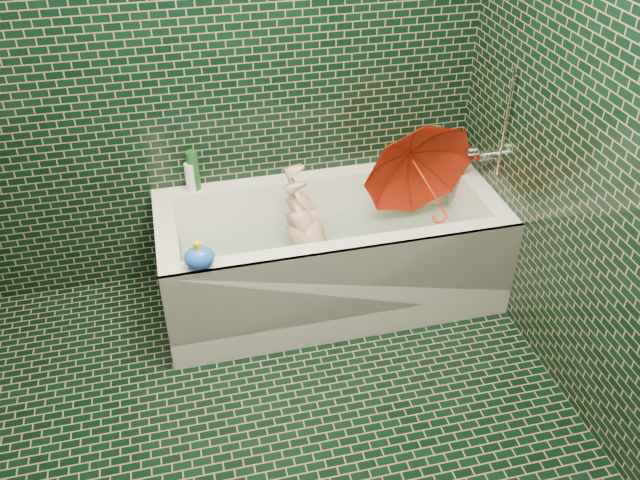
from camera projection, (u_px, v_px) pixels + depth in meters
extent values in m
plane|color=black|center=(285.00, 468.00, 2.74)|extent=(2.80, 2.80, 0.00)
plane|color=black|center=(217.00, 49.00, 3.12)|extent=(2.80, 0.00, 2.80)
cube|color=white|center=(330.00, 282.00, 3.60)|extent=(1.70, 0.75, 0.15)
cube|color=white|center=(315.00, 206.00, 3.69)|extent=(1.70, 0.10, 0.40)
cube|color=white|center=(347.00, 279.00, 3.18)|extent=(1.70, 0.10, 0.40)
cube|color=white|center=(476.00, 219.00, 3.59)|extent=(0.10, 0.55, 0.40)
cube|color=white|center=(171.00, 263.00, 3.28)|extent=(0.10, 0.55, 0.40)
cube|color=white|center=(349.00, 296.00, 3.19)|extent=(1.70, 0.02, 0.55)
cube|color=green|center=(330.00, 270.00, 3.55)|extent=(1.35, 0.47, 0.01)
cube|color=silver|center=(330.00, 248.00, 3.47)|extent=(1.48, 0.53, 0.00)
cylinder|color=silver|center=(491.00, 155.00, 3.38)|extent=(0.14, 0.05, 0.05)
cylinder|color=silver|center=(472.00, 151.00, 3.41)|extent=(0.05, 0.04, 0.04)
cylinder|color=silver|center=(506.00, 123.00, 3.17)|extent=(0.01, 0.01, 0.55)
imported|color=tan|center=(316.00, 251.00, 3.43)|extent=(0.97, 0.54, 0.42)
imported|color=red|center=(427.00, 183.00, 3.37)|extent=(0.78, 0.70, 0.82)
imported|color=white|center=(450.00, 161.00, 3.70)|extent=(0.11, 0.11, 0.25)
imported|color=#4E1F77|center=(449.00, 160.00, 3.71)|extent=(0.11, 0.11, 0.19)
imported|color=#164D1D|center=(449.00, 158.00, 3.73)|extent=(0.16, 0.16, 0.16)
cylinder|color=#164D1D|center=(435.00, 144.00, 3.65)|extent=(0.06, 0.06, 0.20)
cylinder|color=silver|center=(451.00, 146.00, 3.67)|extent=(0.05, 0.05, 0.16)
cylinder|color=#164D1D|center=(193.00, 170.00, 3.40)|extent=(0.07, 0.07, 0.21)
cylinder|color=white|center=(190.00, 177.00, 3.40)|extent=(0.07, 0.07, 0.15)
ellipsoid|color=yellow|center=(432.00, 157.00, 3.66)|extent=(0.09, 0.08, 0.06)
sphere|color=yellow|center=(438.00, 151.00, 3.64)|extent=(0.04, 0.04, 0.04)
cone|color=orange|center=(442.00, 152.00, 3.65)|extent=(0.02, 0.02, 0.02)
ellipsoid|color=blue|center=(199.00, 258.00, 2.89)|extent=(0.14, 0.12, 0.10)
cylinder|color=yellow|center=(198.00, 246.00, 2.85)|extent=(0.03, 0.03, 0.04)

